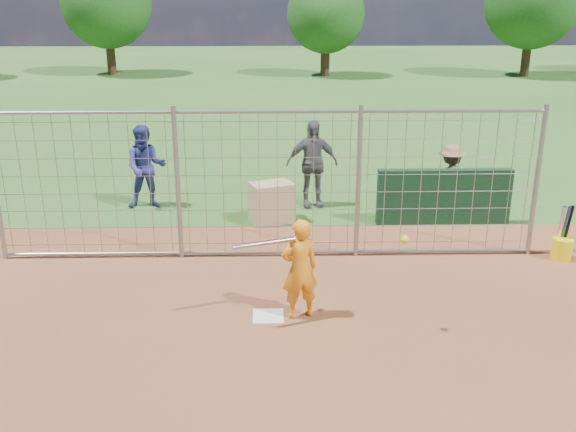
{
  "coord_description": "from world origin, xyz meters",
  "views": [
    {
      "loc": [
        0.09,
        -8.23,
        4.27
      ],
      "look_at": [
        0.3,
        0.8,
        1.15
      ],
      "focal_mm": 40.0,
      "sensor_mm": 36.0,
      "label": 1
    }
  ],
  "objects_px": {
    "bystander_b": "(312,164)",
    "bucket_with_bats": "(562,246)",
    "batter": "(300,269)",
    "bystander_a": "(146,167)",
    "equipment_bin": "(272,203)",
    "bystander_c": "(450,181)"
  },
  "relations": [
    {
      "from": "bystander_b",
      "to": "equipment_bin",
      "type": "distance_m",
      "value": 1.42
    },
    {
      "from": "bystander_a",
      "to": "bystander_c",
      "type": "bearing_deg",
      "value": -12.17
    },
    {
      "from": "batter",
      "to": "bucket_with_bats",
      "type": "xyz_separation_m",
      "value": [
        4.54,
        1.95,
        -0.48
      ]
    },
    {
      "from": "bystander_c",
      "to": "bucket_with_bats",
      "type": "bearing_deg",
      "value": 103.15
    },
    {
      "from": "bystander_b",
      "to": "bucket_with_bats",
      "type": "bearing_deg",
      "value": -43.37
    },
    {
      "from": "bucket_with_bats",
      "to": "bystander_b",
      "type": "bearing_deg",
      "value": 143.29
    },
    {
      "from": "bystander_b",
      "to": "equipment_bin",
      "type": "relative_size",
      "value": 2.32
    },
    {
      "from": "batter",
      "to": "bystander_c",
      "type": "xyz_separation_m",
      "value": [
        3.2,
        4.27,
        0.02
      ]
    },
    {
      "from": "bystander_b",
      "to": "bystander_a",
      "type": "bearing_deg",
      "value": 173.64
    },
    {
      "from": "bystander_b",
      "to": "bucket_with_bats",
      "type": "xyz_separation_m",
      "value": [
        4.08,
        -3.04,
        -0.68
      ]
    },
    {
      "from": "batter",
      "to": "equipment_bin",
      "type": "relative_size",
      "value": 1.81
    },
    {
      "from": "batter",
      "to": "bystander_b",
      "type": "bearing_deg",
      "value": -112.52
    },
    {
      "from": "bystander_c",
      "to": "batter",
      "type": "bearing_deg",
      "value": 36.3
    },
    {
      "from": "bystander_a",
      "to": "equipment_bin",
      "type": "xyz_separation_m",
      "value": [
        2.62,
        -1.0,
        -0.48
      ]
    },
    {
      "from": "bucket_with_bats",
      "to": "equipment_bin",
      "type": "bearing_deg",
      "value": 157.65
    },
    {
      "from": "bystander_b",
      "to": "bucket_with_bats",
      "type": "relative_size",
      "value": 1.91
    },
    {
      "from": "bystander_b",
      "to": "bucket_with_bats",
      "type": "distance_m",
      "value": 5.13
    },
    {
      "from": "batter",
      "to": "bystander_c",
      "type": "relative_size",
      "value": 0.97
    },
    {
      "from": "bystander_a",
      "to": "bucket_with_bats",
      "type": "relative_size",
      "value": 1.8
    },
    {
      "from": "batter",
      "to": "bystander_b",
      "type": "height_order",
      "value": "bystander_b"
    },
    {
      "from": "batter",
      "to": "bystander_a",
      "type": "height_order",
      "value": "bystander_a"
    },
    {
      "from": "bystander_a",
      "to": "bystander_b",
      "type": "distance_m",
      "value": 3.47
    }
  ]
}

